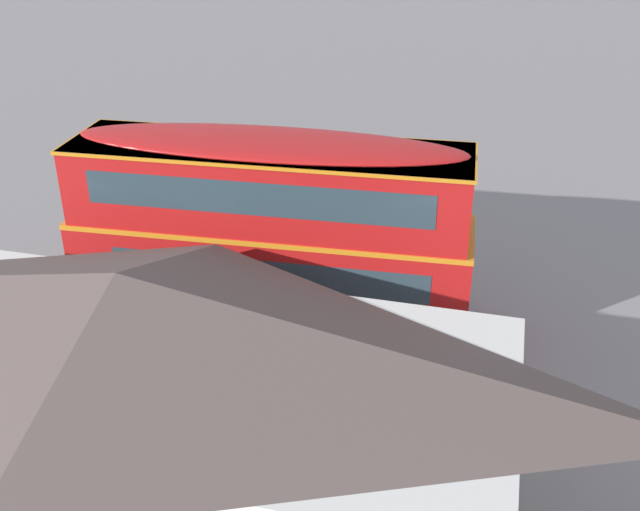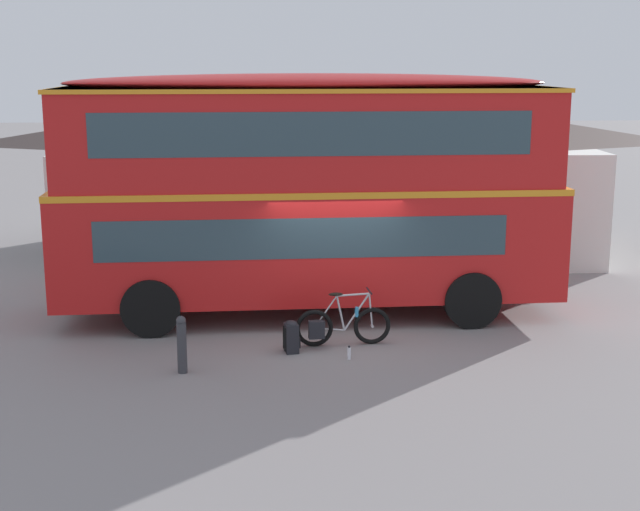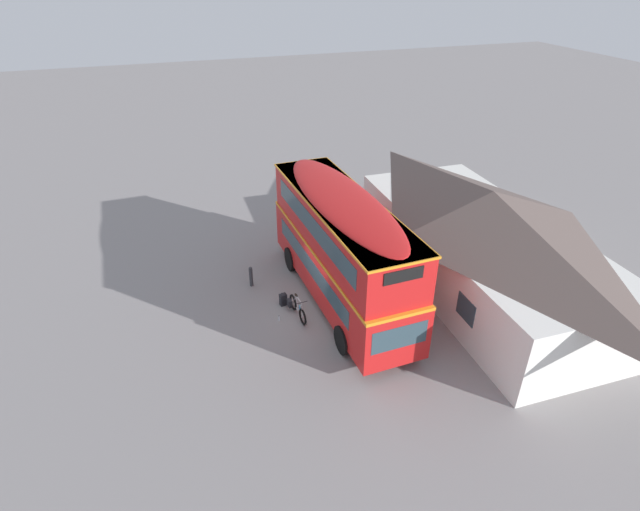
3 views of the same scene
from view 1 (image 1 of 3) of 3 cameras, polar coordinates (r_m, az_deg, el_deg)
The scene contains 7 objects.
ground_plane at distance 20.77m, azimuth -3.87°, elevation -2.59°, with size 120.00×120.00×0.00m, color gray.
double_decker_bus at distance 18.48m, azimuth -3.79°, elevation 2.65°, with size 9.91×2.94×4.79m.
touring_bicycle at distance 21.37m, azimuth -3.24°, elevation -0.50°, with size 1.73×0.55×1.01m.
backpack_on_ground at distance 21.48m, azimuth -0.74°, elevation -0.54°, with size 0.31×0.32×0.57m.
water_bottle_clear_plastic at distance 22.17m, azimuth -2.92°, elevation -0.16°, with size 0.06×0.06×0.24m.
pub_building at distance 14.01m, azimuth -14.10°, elevation -9.02°, with size 13.94×6.39×4.41m.
kerb_bollard at distance 21.91m, azimuth 4.47°, elevation 0.57°, with size 0.16×0.16×0.97m.
Camera 1 is at (-5.43, 17.13, 10.41)m, focal length 42.47 mm.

